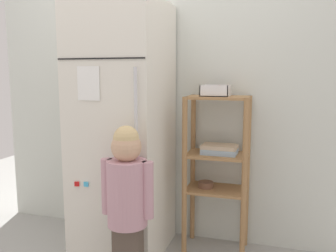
# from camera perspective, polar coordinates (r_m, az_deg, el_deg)

# --- Properties ---
(ground_plane) EXTENTS (6.00, 6.00, 0.00)m
(ground_plane) POSITION_cam_1_polar(r_m,az_deg,el_deg) (2.71, -4.38, -19.44)
(ground_plane) COLOR #999993
(kitchen_wall_back) EXTENTS (2.69, 0.03, 2.24)m
(kitchen_wall_back) POSITION_cam_1_polar(r_m,az_deg,el_deg) (2.75, -1.86, 5.41)
(kitchen_wall_back) COLOR silver
(kitchen_wall_back) RESTS_ON ground
(refrigerator) EXTENTS (0.58, 0.68, 1.74)m
(refrigerator) POSITION_cam_1_polar(r_m,az_deg,el_deg) (2.50, -7.17, -0.73)
(refrigerator) COLOR silver
(refrigerator) RESTS_ON ground
(child_standing) EXTENTS (0.32, 0.23, 0.98)m
(child_standing) POSITION_cam_1_polar(r_m,az_deg,el_deg) (2.07, -6.56, -10.55)
(child_standing) COLOR brown
(child_standing) RESTS_ON ground
(pantry_shelf_unit) EXTENTS (0.44, 0.30, 1.11)m
(pantry_shelf_unit) POSITION_cam_1_polar(r_m,az_deg,el_deg) (2.53, 7.86, -5.39)
(pantry_shelf_unit) COLOR #9E7247
(pantry_shelf_unit) RESTS_ON ground
(fruit_bin) EXTENTS (0.19, 0.19, 0.08)m
(fruit_bin) POSITION_cam_1_polar(r_m,az_deg,el_deg) (2.46, 7.88, 5.48)
(fruit_bin) COLOR white
(fruit_bin) RESTS_ON pantry_shelf_unit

